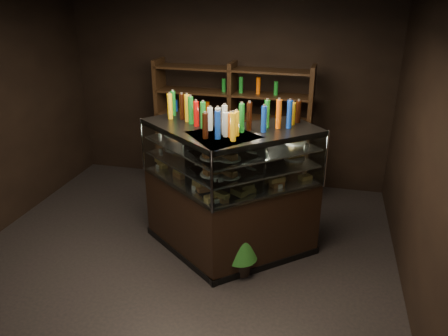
% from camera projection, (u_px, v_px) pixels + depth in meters
% --- Properties ---
extents(ground, '(5.00, 5.00, 0.00)m').
position_uv_depth(ground, '(178.00, 261.00, 5.14)').
color(ground, black).
rests_on(ground, ground).
extents(room_shell, '(5.02, 5.02, 3.01)m').
position_uv_depth(room_shell, '(170.00, 99.00, 4.39)').
color(room_shell, black).
rests_on(room_shell, ground).
extents(display_case, '(2.20, 1.48, 1.57)m').
position_uv_depth(display_case, '(227.00, 213.00, 5.14)').
color(display_case, black).
rests_on(display_case, ground).
extents(food_display, '(1.78, 0.97, 0.48)m').
position_uv_depth(food_display, '(227.00, 161.00, 4.88)').
color(food_display, '#C77647').
rests_on(food_display, display_case).
extents(bottles_top, '(1.60, 0.82, 0.30)m').
position_uv_depth(bottles_top, '(227.00, 116.00, 4.69)').
color(bottles_top, '#D8590A').
rests_on(bottles_top, display_case).
extents(potted_conifer, '(0.38, 0.38, 0.81)m').
position_uv_depth(potted_conifer, '(241.00, 236.00, 4.77)').
color(potted_conifer, black).
rests_on(potted_conifer, ground).
extents(back_shelving, '(2.35, 0.49, 2.00)m').
position_uv_depth(back_shelving, '(232.00, 154.00, 6.70)').
color(back_shelving, black).
rests_on(back_shelving, ground).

